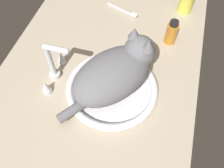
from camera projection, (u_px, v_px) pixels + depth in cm
name	position (u px, v px, depth cm)	size (l,w,h in cm)	color
countertop	(95.00, 82.00, 89.80)	(122.48, 74.40, 3.00)	#B7A88E
sink_basin	(112.00, 88.00, 85.18)	(32.93, 32.93, 2.70)	white
faucet	(53.00, 66.00, 83.60)	(17.02, 10.30, 17.63)	silver
cat	(118.00, 71.00, 78.78)	(35.96, 31.98, 17.90)	slate
amber_bottle	(172.00, 33.00, 94.85)	(4.54, 4.54, 10.90)	#C67A23
toothbrush	(123.00, 10.00, 108.75)	(6.66, 15.55, 1.70)	silver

